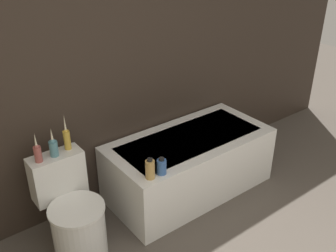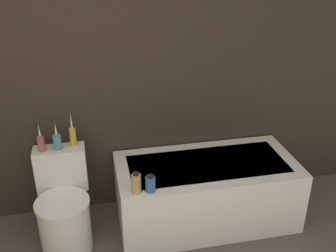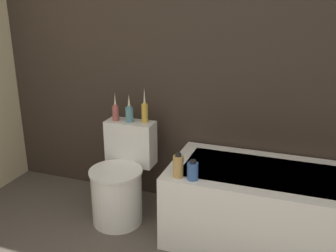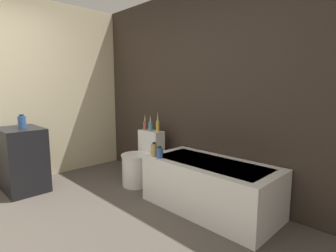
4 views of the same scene
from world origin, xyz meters
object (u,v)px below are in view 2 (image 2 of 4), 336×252
toilet (64,209)px  shampoo_bottle_short (150,184)px  vase_bronze (73,135)px  vase_gold (41,142)px  bathtub (206,191)px  shampoo_bottle_tall (136,183)px  vase_silver (57,140)px

toilet → shampoo_bottle_short: size_ratio=5.37×
vase_bronze → vase_gold: bearing=-171.3°
vase_gold → shampoo_bottle_short: bearing=-28.6°
bathtub → vase_gold: 1.39m
shampoo_bottle_short → vase_gold: bearing=151.4°
toilet → vase_gold: (-0.12, 0.19, 0.50)m
bathtub → vase_gold: size_ratio=6.51×
shampoo_bottle_tall → shampoo_bottle_short: (0.10, -0.00, -0.02)m
vase_gold → shampoo_bottle_tall: size_ratio=1.34×
shampoo_bottle_tall → vase_silver: bearing=142.6°
toilet → shampoo_bottle_tall: 0.66m
vase_gold → toilet: bearing=-58.4°
vase_silver → shampoo_bottle_tall: vase_silver is taller
vase_silver → shampoo_bottle_short: bearing=-33.1°
bathtub → shampoo_bottle_tall: bearing=-155.9°
toilet → vase_silver: bearing=90.0°
bathtub → shampoo_bottle_short: shampoo_bottle_short is taller
vase_bronze → shampoo_bottle_short: size_ratio=2.03×
shampoo_bottle_tall → vase_bronze: bearing=133.6°
vase_gold → shampoo_bottle_tall: (0.66, -0.41, -0.19)m
vase_gold → vase_silver: 0.12m
shampoo_bottle_tall → toilet: bearing=158.1°
toilet → vase_bronze: 0.58m
vase_bronze → shampoo_bottle_short: (0.52, -0.45, -0.22)m
bathtub → shampoo_bottle_short: size_ratio=10.70×
vase_gold → shampoo_bottle_short: size_ratio=1.64×
bathtub → vase_gold: vase_gold is taller
vase_bronze → shampoo_bottle_short: 0.72m
toilet → vase_gold: bearing=121.6°
vase_silver → shampoo_bottle_short: vase_silver is taller
vase_silver → shampoo_bottle_tall: bearing=-37.4°
vase_gold → vase_silver: vase_gold is taller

